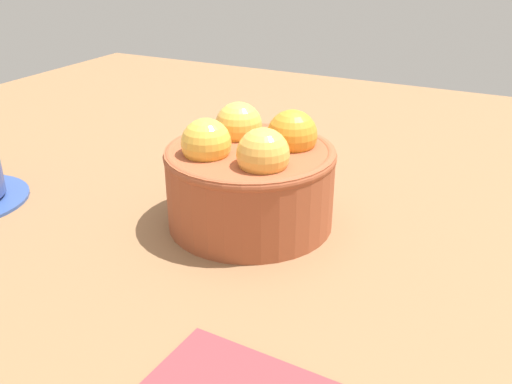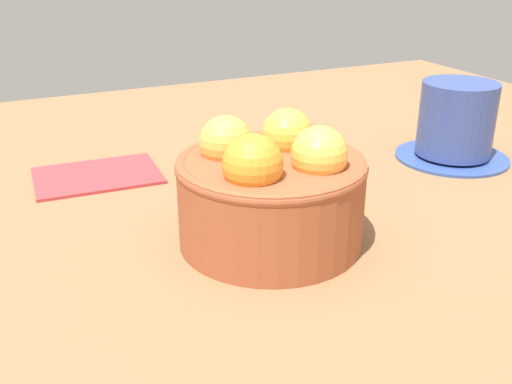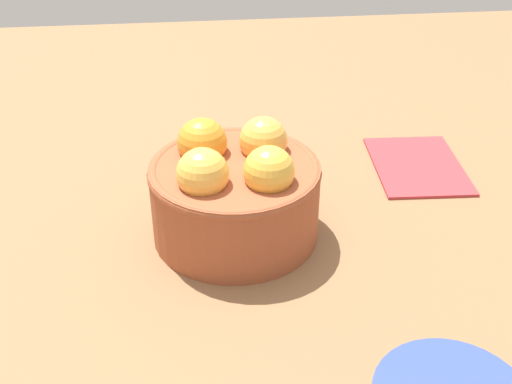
# 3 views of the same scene
# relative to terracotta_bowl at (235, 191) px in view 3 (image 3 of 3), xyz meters

# --- Properties ---
(ground_plane) EXTENTS (1.21, 1.11, 0.03)m
(ground_plane) POSITION_rel_terracotta_bowl_xyz_m (-0.00, -0.00, -0.06)
(ground_plane) COLOR brown
(terracotta_bowl) EXTENTS (0.15, 0.15, 0.10)m
(terracotta_bowl) POSITION_rel_terracotta_bowl_xyz_m (0.00, 0.00, 0.00)
(terracotta_bowl) COLOR #9E4C2D
(terracotta_bowl) RESTS_ON ground_plane
(folded_napkin) EXTENTS (0.13, 0.09, 0.01)m
(folded_napkin) POSITION_rel_terracotta_bowl_xyz_m (0.10, -0.20, -0.04)
(folded_napkin) COLOR #B23338
(folded_napkin) RESTS_ON ground_plane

